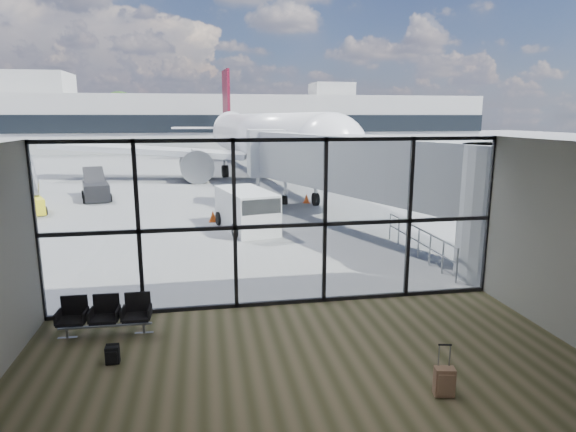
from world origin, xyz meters
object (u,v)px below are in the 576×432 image
object	(u,v)px
service_van	(247,210)
belt_loader	(96,190)
seating_row	(106,313)
backpack	(112,355)
airliner	(258,138)
mobile_stairs	(24,203)
suitcase	(444,382)

from	to	relation	value
service_van	belt_loader	xyz separation A→B (m)	(-8.37, 9.58, -0.31)
seating_row	backpack	size ratio (longest dim) A/B	5.08
belt_loader	airliner	bearing A→B (deg)	30.34
belt_loader	mobile_stairs	xyz separation A→B (m)	(-2.85, -3.76, -0.04)
service_van	mobile_stairs	xyz separation A→B (m)	(-11.22, 5.81, -0.35)
seating_row	service_van	xyz separation A→B (m)	(4.24, 9.99, 0.41)
suitcase	backpack	bearing A→B (deg)	171.27
airliner	backpack	bearing A→B (deg)	-107.46
seating_row	belt_loader	xyz separation A→B (m)	(-4.13, 19.56, 0.10)
backpack	suitcase	xyz separation A→B (m)	(6.17, -2.29, 0.09)
suitcase	mobile_stairs	world-z (taller)	mobile_stairs
suitcase	belt_loader	bearing A→B (deg)	126.22
service_van	suitcase	bearing A→B (deg)	-93.49
service_van	mobile_stairs	world-z (taller)	mobile_stairs
backpack	mobile_stairs	size ratio (longest dim) A/B	0.11
seating_row	service_van	size ratio (longest dim) A/B	0.48
backpack	airliner	size ratio (longest dim) A/B	0.01
backpack	service_van	size ratio (longest dim) A/B	0.09
mobile_stairs	belt_loader	bearing A→B (deg)	28.42
service_van	mobile_stairs	distance (m)	12.64
airliner	service_van	world-z (taller)	airliner
seating_row	mobile_stairs	world-z (taller)	mobile_stairs
backpack	suitcase	distance (m)	6.58
seating_row	suitcase	world-z (taller)	suitcase
seating_row	mobile_stairs	xyz separation A→B (m)	(-6.98, 15.80, 0.05)
airliner	service_van	distance (m)	21.06
airliner	mobile_stairs	xyz separation A→B (m)	(-14.09, -14.93, -2.60)
backpack	service_van	bearing A→B (deg)	71.30
airliner	suitcase	bearing A→B (deg)	-96.60
suitcase	service_van	size ratio (longest dim) A/B	0.22
seating_row	belt_loader	size ratio (longest dim) A/B	0.50
seating_row	service_van	bearing A→B (deg)	68.47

